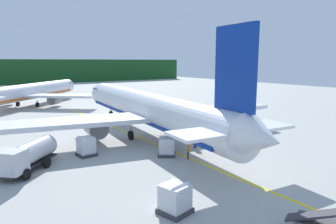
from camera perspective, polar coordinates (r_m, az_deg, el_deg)
The scene contains 10 objects.
airliner_foreground at distance 38.12m, azimuth -3.85°, elevation 0.58°, with size 34.51×41.73×11.90m.
airliner_mid_apron at distance 69.86m, azimuth -24.21°, elevation 3.37°, with size 27.64×27.43×10.18m.
service_truck_pushback at distance 28.73m, azimuth -24.56°, elevation -7.25°, with size 5.81×5.83×2.40m.
cargo_container_near at distance 30.51m, azimuth -0.21°, elevation -6.38°, with size 2.36×2.36×1.94m.
cargo_container_mid at distance 31.44m, azimuth -14.89°, elevation -6.17°, with size 1.79×1.79×1.99m.
cargo_container_far at distance 19.52m, azimuth 1.35°, elevation -15.73°, with size 2.07×2.07×1.94m.
crew_marshaller at distance 29.45m, azimuth 3.72°, elevation -6.93°, with size 0.45×0.53×1.60m.
crew_loader_left at distance 33.24m, azimuth 5.02°, elevation -4.96°, with size 0.57×0.41×1.68m.
crew_loader_right at distance 37.86m, azimuth -14.07°, elevation -3.33°, with size 0.37×0.60×1.79m.
apron_guide_line at distance 34.45m, azimuth -1.92°, elevation -6.11°, with size 0.30×60.00×0.01m, color yellow.
Camera 1 is at (10.26, -11.27, 9.19)m, focal length 33.10 mm.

